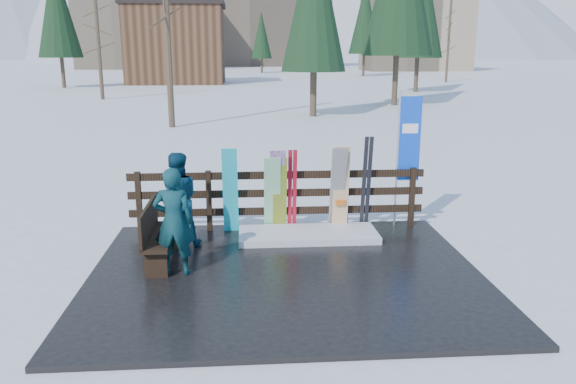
{
  "coord_description": "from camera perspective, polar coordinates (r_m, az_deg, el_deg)",
  "views": [
    {
      "loc": [
        -0.56,
        -8.09,
        3.39
      ],
      "look_at": [
        0.11,
        1.0,
        1.1
      ],
      "focal_mm": 35.0,
      "sensor_mm": 36.0,
      "label": 1
    }
  ],
  "objects": [
    {
      "name": "snowboard_3",
      "position": [
        10.4,
        -1.08,
        0.11
      ],
      "size": [
        0.29,
        0.44,
        1.59
      ],
      "primitive_type": "cube",
      "rotation": [
        0.26,
        0.0,
        0.0
      ],
      "color": "silver",
      "rests_on": "deck"
    },
    {
      "name": "ski_pair_b",
      "position": [
        10.66,
        7.96,
        0.9
      ],
      "size": [
        0.17,
        0.29,
        1.8
      ],
      "color": "black",
      "rests_on": "deck"
    },
    {
      "name": "ski_pair_a",
      "position": [
        10.49,
        0.43,
        0.17
      ],
      "size": [
        0.16,
        0.24,
        1.57
      ],
      "color": "#A91424",
      "rests_on": "deck"
    },
    {
      "name": "snowboard_0",
      "position": [
        10.38,
        -5.88,
        0.12
      ],
      "size": [
        0.28,
        0.32,
        1.63
      ],
      "primitive_type": "cube",
      "rotation": [
        0.18,
        0.0,
        0.0
      ],
      "color": "#1DBDD0",
      "rests_on": "deck"
    },
    {
      "name": "rental_flag",
      "position": [
        10.91,
        11.96,
        4.8
      ],
      "size": [
        0.45,
        0.04,
        2.6
      ],
      "color": "silver",
      "rests_on": "deck"
    },
    {
      "name": "ground",
      "position": [
        8.79,
        -0.22,
        -8.58
      ],
      "size": [
        700.0,
        700.0,
        0.0
      ],
      "primitive_type": "plane",
      "color": "white",
      "rests_on": "ground"
    },
    {
      "name": "trees",
      "position": [
        57.91,
        0.16,
        16.39
      ],
      "size": [
        42.17,
        68.79,
        12.54
      ],
      "color": "#382B1E",
      "rests_on": "ground"
    },
    {
      "name": "bench",
      "position": [
        9.16,
        -13.26,
        -4.05
      ],
      "size": [
        0.41,
        1.5,
        0.97
      ],
      "color": "black",
      "rests_on": "deck"
    },
    {
      "name": "snowboard_4",
      "position": [
        10.51,
        5.07,
        0.28
      ],
      "size": [
        0.28,
        0.39,
        1.62
      ],
      "primitive_type": "cube",
      "rotation": [
        0.22,
        0.0,
        0.0
      ],
      "color": "black",
      "rests_on": "deck"
    },
    {
      "name": "deck",
      "position": [
        8.78,
        -0.22,
        -8.34
      ],
      "size": [
        6.0,
        5.0,
        0.08
      ],
      "primitive_type": "cube",
      "color": "black",
      "rests_on": "ground"
    },
    {
      "name": "snowboard_5",
      "position": [
        10.52,
        5.39,
        0.31
      ],
      "size": [
        0.29,
        0.2,
        1.63
      ],
      "primitive_type": "cube",
      "rotation": [
        0.11,
        0.0,
        0.0
      ],
      "color": "silver",
      "rests_on": "deck"
    },
    {
      "name": "snowboard_2",
      "position": [
        10.42,
        -0.84,
        -0.26
      ],
      "size": [
        0.26,
        0.36,
        1.45
      ],
      "primitive_type": "cube",
      "rotation": [
        0.23,
        0.0,
        0.0
      ],
      "color": "#E7FF30",
      "rests_on": "deck"
    },
    {
      "name": "person_front",
      "position": [
        8.59,
        -11.54,
        -2.97
      ],
      "size": [
        0.63,
        0.44,
        1.66
      ],
      "primitive_type": "imported",
      "rotation": [
        0.0,
        0.0,
        3.07
      ],
      "color": "#0E5045",
      "rests_on": "deck"
    },
    {
      "name": "resort_buildings",
      "position": [
        123.68,
        -3.61,
        17.04
      ],
      "size": [
        73.0,
        87.6,
        22.6
      ],
      "color": "tan",
      "rests_on": "ground"
    },
    {
      "name": "snowboard_1",
      "position": [
        10.41,
        -1.61,
        -0.27
      ],
      "size": [
        0.3,
        0.41,
        1.46
      ],
      "primitive_type": "cube",
      "rotation": [
        0.26,
        0.0,
        0.0
      ],
      "color": "white",
      "rests_on": "deck"
    },
    {
      "name": "fence",
      "position": [
        10.64,
        -1.05,
        -0.33
      ],
      "size": [
        5.6,
        0.1,
        1.15
      ],
      "color": "black",
      "rests_on": "deck"
    },
    {
      "name": "snow_patch",
      "position": [
        10.28,
        2.05,
        -4.34
      ],
      "size": [
        2.51,
        1.0,
        0.12
      ],
      "primitive_type": "cube",
      "color": "white",
      "rests_on": "deck"
    },
    {
      "name": "person_back",
      "position": [
        9.82,
        -11.24,
        -0.8
      ],
      "size": [
        0.92,
        0.78,
        1.66
      ],
      "primitive_type": "imported",
      "rotation": [
        0.0,
        0.0,
        3.35
      ],
      "color": "navy",
      "rests_on": "deck"
    }
  ]
}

